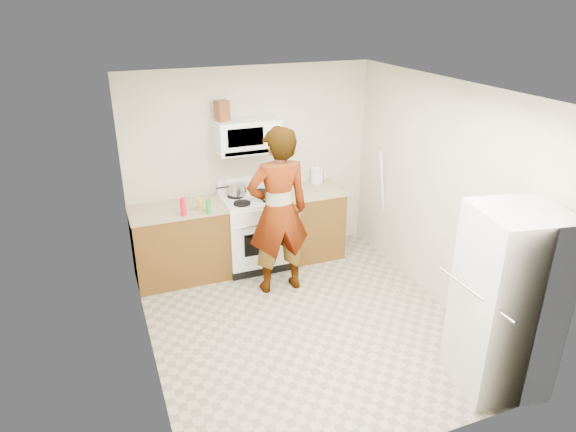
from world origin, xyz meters
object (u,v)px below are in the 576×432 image
person (278,212)px  kettle (317,176)px  saucepan (237,189)px  gas_range (253,230)px  fridge (506,302)px  microwave (248,135)px

person → kettle: person is taller
saucepan → person: bearing=-73.7°
person → saucepan: (-0.24, 0.84, 0.02)m
gas_range → fridge: bearing=-65.4°
microwave → kettle: microwave is taller
gas_range → saucepan: bearing=133.9°
gas_range → saucepan: 0.58m
person → fridge: person is taller
microwave → fridge: bearing=-66.3°
gas_range → person: 0.85m
microwave → saucepan: (-0.15, 0.03, -0.68)m
microwave → saucepan: 0.70m
kettle → saucepan: size_ratio=0.82×
gas_range → microwave: 1.22m
kettle → fridge: bearing=-78.0°
person → fridge: bearing=120.5°
gas_range → saucepan: size_ratio=4.69×
fridge → kettle: (-0.36, 3.15, 0.18)m
microwave → gas_range: bearing=-90.0°
gas_range → kettle: size_ratio=5.70×
microwave → kettle: size_ratio=3.84×
gas_range → saucepan: (-0.15, 0.16, 0.53)m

